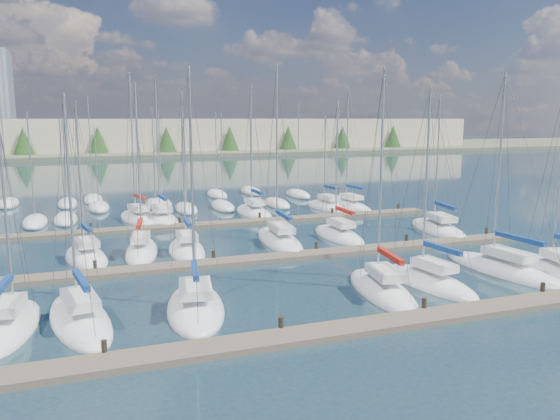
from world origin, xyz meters
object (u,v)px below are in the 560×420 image
object	(u,v)px
sailboat_c	(196,307)
sailboat_m	(438,229)
sailboat_i	(142,251)
sailboat_d	(382,290)
sailboat_b	(80,319)
sailboat_k	(279,240)
sailboat_j	(187,250)
sailboat_r	(349,206)
sailboat_p	(254,212)
sailboat_o	(161,219)
sailboat_g	(558,272)
sailboat_q	(327,207)
sailboat_l	(339,235)
sailboat_n	(138,219)
sailboat_h	(86,257)
sailboat_a	(12,326)
sailboat_f	(502,269)

from	to	relation	value
sailboat_c	sailboat_m	size ratio (longest dim) A/B	1.04
sailboat_i	sailboat_d	xyz separation A→B (m)	(12.26, -14.53, -0.01)
sailboat_b	sailboat_k	size ratio (longest dim) A/B	0.79
sailboat_j	sailboat_r	size ratio (longest dim) A/B	0.89
sailboat_p	sailboat_o	bearing A→B (deg)	-175.06
sailboat_g	sailboat_m	distance (m)	14.63
sailboat_g	sailboat_q	bearing A→B (deg)	109.40
sailboat_c	sailboat_i	world-z (taller)	sailboat_c
sailboat_l	sailboat_p	size ratio (longest dim) A/B	0.86
sailboat_i	sailboat_n	world-z (taller)	sailboat_n
sailboat_c	sailboat_h	size ratio (longest dim) A/B	1.12
sailboat_r	sailboat_k	bearing A→B (deg)	-137.47
sailboat_p	sailboat_a	xyz separation A→B (m)	(-20.76, -27.16, -0.00)
sailboat_d	sailboat_q	xyz separation A→B (m)	(9.84, 28.82, -0.01)
sailboat_r	sailboat_h	bearing A→B (deg)	-156.53
sailboat_d	sailboat_h	bearing A→B (deg)	148.02
sailboat_p	sailboat_i	xyz separation A→B (m)	(-13.22, -13.79, 0.01)
sailboat_i	sailboat_q	size ratio (longest dim) A/B	1.20
sailboat_f	sailboat_h	bearing A→B (deg)	148.72
sailboat_o	sailboat_m	size ratio (longest dim) A/B	1.16
sailboat_c	sailboat_l	world-z (taller)	sailboat_c
sailboat_m	sailboat_k	world-z (taller)	sailboat_k
sailboat_r	sailboat_j	bearing A→B (deg)	-148.81
sailboat_h	sailboat_j	size ratio (longest dim) A/B	0.94
sailboat_n	sailboat_q	distance (m)	21.03
sailboat_l	sailboat_q	world-z (taller)	sailboat_l
sailboat_i	sailboat_g	distance (m)	29.30
sailboat_l	sailboat_k	distance (m)	5.45
sailboat_o	sailboat_h	bearing A→B (deg)	-121.24
sailboat_p	sailboat_j	bearing A→B (deg)	-124.35
sailboat_k	sailboat_l	bearing A→B (deg)	5.15
sailboat_k	sailboat_c	bearing A→B (deg)	-120.42
sailboat_q	sailboat_f	distance (m)	27.68
sailboat_n	sailboat_k	xyz separation A→B (m)	(10.05, -14.09, -0.01)
sailboat_j	sailboat_c	bearing A→B (deg)	-94.34
sailboat_d	sailboat_h	distance (m)	21.46
sailboat_c	sailboat_d	world-z (taller)	sailboat_d
sailboat_c	sailboat_a	world-z (taller)	sailboat_c
sailboat_n	sailboat_q	size ratio (longest dim) A/B	1.36
sailboat_n	sailboat_r	xyz separation A→B (m)	(23.66, -0.16, -0.01)
sailboat_n	sailboat_j	distance (m)	14.96
sailboat_d	sailboat_j	xyz separation A→B (m)	(-8.96, 13.78, -0.00)
sailboat_p	sailboat_q	xyz separation A→B (m)	(8.88, 0.50, -0.01)
sailboat_d	sailboat_k	bearing A→B (deg)	103.33
sailboat_a	sailboat_r	bearing A→B (deg)	47.25
sailboat_i	sailboat_h	xyz separation A→B (m)	(-3.98, -0.50, -0.01)
sailboat_h	sailboat_m	bearing A→B (deg)	-10.11
sailboat_r	sailboat_q	bearing A→B (deg)	168.12
sailboat_m	sailboat_q	world-z (taller)	sailboat_m
sailboat_o	sailboat_k	world-z (taller)	sailboat_k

